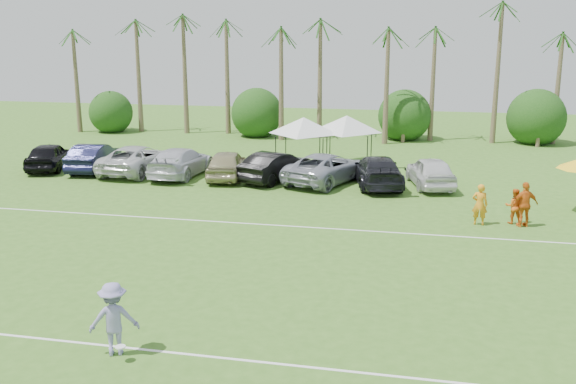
# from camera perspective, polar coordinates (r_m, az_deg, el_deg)

# --- Properties ---
(field_lines) EXTENTS (80.00, 12.10, 0.01)m
(field_lines) POSITION_cam_1_polar(r_m,az_deg,el_deg) (23.40, -7.62, -6.91)
(field_lines) COLOR white
(field_lines) RESTS_ON ground
(palm_tree_0) EXTENTS (2.40, 2.40, 8.90)m
(palm_tree_0) POSITION_cam_1_polar(r_m,az_deg,el_deg) (58.56, -18.73, 12.38)
(palm_tree_0) COLOR brown
(palm_tree_0) RESTS_ON ground
(palm_tree_1) EXTENTS (2.40, 2.40, 9.90)m
(palm_tree_1) POSITION_cam_1_polar(r_m,az_deg,el_deg) (56.20, -14.28, 13.54)
(palm_tree_1) COLOR brown
(palm_tree_1) RESTS_ON ground
(palm_tree_2) EXTENTS (2.40, 2.40, 10.90)m
(palm_tree_2) POSITION_cam_1_polar(r_m,az_deg,el_deg) (54.21, -9.42, 14.68)
(palm_tree_2) COLOR brown
(palm_tree_2) RESTS_ON ground
(palm_tree_3) EXTENTS (2.40, 2.40, 11.90)m
(palm_tree_3) POSITION_cam_1_polar(r_m,az_deg,el_deg) (52.93, -5.26, 15.75)
(palm_tree_3) COLOR brown
(palm_tree_3) RESTS_ON ground
(palm_tree_4) EXTENTS (2.40, 2.40, 8.90)m
(palm_tree_4) POSITION_cam_1_polar(r_m,az_deg,el_deg) (51.87, -0.86, 12.99)
(palm_tree_4) COLOR brown
(palm_tree_4) RESTS_ON ground
(palm_tree_5) EXTENTS (2.40, 2.40, 9.90)m
(palm_tree_5) POSITION_cam_1_polar(r_m,az_deg,el_deg) (51.12, 3.64, 13.93)
(palm_tree_5) COLOR brown
(palm_tree_5) RESTS_ON ground
(palm_tree_6) EXTENTS (2.40, 2.40, 10.90)m
(palm_tree_6) POSITION_cam_1_polar(r_m,az_deg,el_deg) (50.70, 8.29, 14.79)
(palm_tree_6) COLOR brown
(palm_tree_6) RESTS_ON ground
(palm_tree_7) EXTENTS (2.40, 2.40, 11.90)m
(palm_tree_7) POSITION_cam_1_polar(r_m,az_deg,el_deg) (50.60, 13.02, 15.56)
(palm_tree_7) COLOR brown
(palm_tree_7) RESTS_ON ground
(palm_tree_8) EXTENTS (2.40, 2.40, 8.90)m
(palm_tree_8) POSITION_cam_1_polar(r_m,az_deg,el_deg) (50.87, 18.62, 12.28)
(palm_tree_8) COLOR brown
(palm_tree_8) RESTS_ON ground
(bush_tree_0) EXTENTS (4.00, 4.00, 4.00)m
(bush_tree_0) POSITION_cam_1_polar(r_m,az_deg,el_deg) (58.34, -15.24, 7.01)
(bush_tree_0) COLOR brown
(bush_tree_0) RESTS_ON ground
(bush_tree_1) EXTENTS (4.00, 4.00, 4.00)m
(bush_tree_1) POSITION_cam_1_polar(r_m,az_deg,el_deg) (53.70, -2.70, 6.93)
(bush_tree_1) COLOR brown
(bush_tree_1) RESTS_ON ground
(bush_tree_2) EXTENTS (4.00, 4.00, 4.00)m
(bush_tree_2) POSITION_cam_1_polar(r_m,az_deg,el_deg) (51.99, 10.29, 6.49)
(bush_tree_2) COLOR brown
(bush_tree_2) RESTS_ON ground
(bush_tree_3) EXTENTS (4.00, 4.00, 4.00)m
(bush_tree_3) POSITION_cam_1_polar(r_m,az_deg,el_deg) (52.66, 21.28, 5.87)
(bush_tree_3) COLOR brown
(bush_tree_3) RESTS_ON ground
(sideline_player_a) EXTENTS (0.73, 0.53, 1.86)m
(sideline_player_a) POSITION_cam_1_polar(r_m,az_deg,el_deg) (29.60, 16.68, -1.07)
(sideline_player_a) COLOR orange
(sideline_player_a) RESTS_ON ground
(sideline_player_b) EXTENTS (0.80, 0.63, 1.60)m
(sideline_player_b) POSITION_cam_1_polar(r_m,az_deg,el_deg) (30.31, 19.45, -1.19)
(sideline_player_b) COLOR orange
(sideline_player_b) RESTS_ON ground
(sideline_player_c) EXTENTS (1.28, 0.87, 2.01)m
(sideline_player_c) POSITION_cam_1_polar(r_m,az_deg,el_deg) (29.91, 20.32, -1.05)
(sideline_player_c) COLOR #D46017
(sideline_player_c) RESTS_ON ground
(canopy_tent_left) EXTENTS (4.56, 4.56, 3.69)m
(canopy_tent_left) POSITION_cam_1_polar(r_m,az_deg,el_deg) (40.68, 1.41, 6.66)
(canopy_tent_left) COLOR black
(canopy_tent_left) RESTS_ON ground
(canopy_tent_right) EXTENTS (4.60, 4.60, 3.72)m
(canopy_tent_right) POSITION_cam_1_polar(r_m,az_deg,el_deg) (41.52, 5.26, 6.79)
(canopy_tent_right) COLOR black
(canopy_tent_right) RESTS_ON ground
(frisbee_player) EXTENTS (1.48, 1.19, 2.00)m
(frisbee_player) POSITION_cam_1_polar(r_m,az_deg,el_deg) (17.72, -15.23, -10.83)
(frisbee_player) COLOR #8780B6
(frisbee_player) RESTS_ON ground
(parked_car_0) EXTENTS (3.27, 5.34, 1.70)m
(parked_car_0) POSITION_cam_1_polar(r_m,az_deg,el_deg) (42.83, -20.45, 3.02)
(parked_car_0) COLOR black
(parked_car_0) RESTS_ON ground
(parked_car_1) EXTENTS (2.40, 5.33, 1.70)m
(parked_car_1) POSITION_cam_1_polar(r_m,az_deg,el_deg) (41.56, -16.86, 2.99)
(parked_car_1) COLOR black
(parked_car_1) RESTS_ON ground
(parked_car_2) EXTENTS (3.12, 6.24, 1.70)m
(parked_car_2) POSITION_cam_1_polar(r_m,az_deg,el_deg) (40.19, -13.25, 2.86)
(parked_car_2) COLOR silver
(parked_car_2) RESTS_ON ground
(parked_car_3) EXTENTS (2.63, 5.95, 1.70)m
(parked_car_3) POSITION_cam_1_polar(r_m,az_deg,el_deg) (38.80, -9.51, 2.66)
(parked_car_3) COLOR silver
(parked_car_3) RESTS_ON ground
(parked_car_4) EXTENTS (2.72, 5.22, 1.70)m
(parked_car_4) POSITION_cam_1_polar(r_m,az_deg,el_deg) (37.74, -5.44, 2.47)
(parked_car_4) COLOR tan
(parked_car_4) RESTS_ON ground
(parked_car_5) EXTENTS (3.60, 5.45, 1.70)m
(parked_car_5) POSITION_cam_1_polar(r_m,az_deg,el_deg) (37.01, -1.11, 2.31)
(parked_car_5) COLOR black
(parked_car_5) RESTS_ON ground
(parked_car_6) EXTENTS (4.80, 6.71, 1.70)m
(parked_car_6) POSITION_cam_1_polar(r_m,az_deg,el_deg) (36.59, 3.39, 2.15)
(parked_car_6) COLOR #9193A0
(parked_car_6) RESTS_ON ground
(parked_car_7) EXTENTS (3.66, 6.24, 1.70)m
(parked_car_7) POSITION_cam_1_polar(r_m,az_deg,el_deg) (36.07, 7.93, 1.87)
(parked_car_7) COLOR black
(parked_car_7) RESTS_ON ground
(parked_car_8) EXTENTS (3.09, 5.31, 1.70)m
(parked_car_8) POSITION_cam_1_polar(r_m,az_deg,el_deg) (36.39, 12.56, 1.77)
(parked_car_8) COLOR silver
(parked_car_8) RESTS_ON ground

